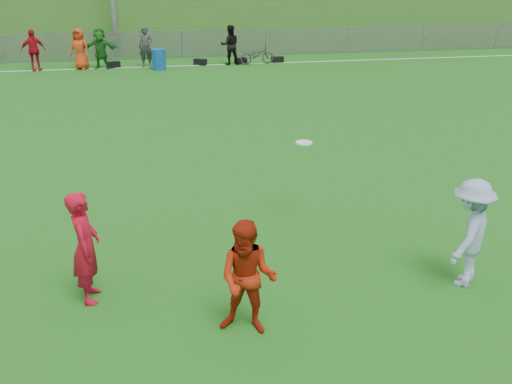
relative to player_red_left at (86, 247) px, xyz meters
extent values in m
plane|color=#1D5F14|center=(2.39, -0.01, -0.84)|extent=(120.00, 120.00, 0.00)
cube|color=white|center=(2.39, 17.99, -0.83)|extent=(60.00, 0.10, 0.01)
cube|color=gray|center=(2.39, 19.99, -0.24)|extent=(58.00, 0.02, 1.20)
cube|color=gray|center=(2.39, 19.99, 0.41)|extent=(58.00, 0.04, 0.04)
cube|color=#2A5217|center=(2.39, 30.99, 0.66)|extent=(120.00, 18.00, 3.00)
imported|color=red|center=(-3.85, 17.99, 0.01)|extent=(1.08, 0.76, 1.69)
imported|color=red|center=(-1.99, 17.99, 0.01)|extent=(0.97, 0.81, 1.69)
imported|color=#1B651E|center=(-1.14, 17.99, 0.01)|extent=(1.64, 0.80, 1.69)
imported|color=#323335|center=(0.76, 17.99, 0.01)|extent=(0.66, 0.47, 1.69)
imported|color=black|center=(4.40, 17.99, 0.01)|extent=(0.83, 0.65, 1.69)
cube|color=black|center=(-0.67, 18.09, -0.71)|extent=(0.61, 0.44, 0.26)
cube|color=black|center=(3.07, 18.09, -0.71)|extent=(0.62, 0.52, 0.26)
cube|color=black|center=(4.88, 18.09, -0.71)|extent=(0.61, 0.53, 0.26)
cube|color=black|center=(6.55, 18.09, -0.71)|extent=(0.56, 0.29, 0.26)
imported|color=#B10C22|center=(0.00, 0.00, 0.00)|extent=(0.41, 0.61, 1.67)
imported|color=#A7210B|center=(2.12, -1.14, -0.04)|extent=(0.94, 0.84, 1.59)
imported|color=#8FA7C7|center=(5.52, -0.52, 0.00)|extent=(1.21, 1.20, 1.67)
cylinder|color=white|center=(3.64, 2.03, 0.68)|extent=(0.30, 0.30, 0.03)
cylinder|color=#0F4AA2|center=(1.27, 17.32, -0.41)|extent=(0.73, 0.73, 0.86)
imported|color=#2C2C2E|center=(5.58, 17.88, -0.44)|extent=(1.58, 0.73, 0.80)
camera|label=1|loc=(1.15, -7.34, 3.83)|focal=40.00mm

